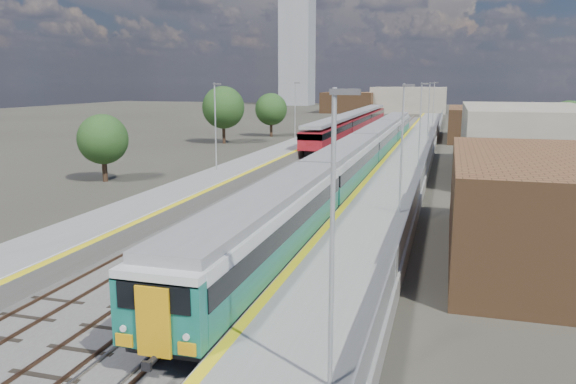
% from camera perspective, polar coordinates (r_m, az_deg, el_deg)
% --- Properties ---
extents(ground, '(320.00, 320.00, 0.00)m').
position_cam_1_polar(ground, '(62.16, 7.37, 3.11)').
color(ground, '#47443A').
rests_on(ground, ground).
extents(ballast_bed, '(10.50, 155.00, 0.06)m').
position_cam_1_polar(ballast_bed, '(64.96, 5.74, 3.52)').
color(ballast_bed, '#565451').
rests_on(ballast_bed, ground).
extents(tracks, '(8.96, 160.00, 0.17)m').
position_cam_1_polar(tracks, '(66.49, 6.51, 3.75)').
color(tracks, '#4C3323').
rests_on(tracks, ground).
extents(platform_right, '(4.70, 155.00, 8.52)m').
position_cam_1_polar(platform_right, '(63.99, 12.41, 3.65)').
color(platform_right, slate).
rests_on(platform_right, ground).
extents(platform_left, '(4.30, 155.00, 8.52)m').
position_cam_1_polar(platform_left, '(66.42, -0.04, 4.17)').
color(platform_left, slate).
rests_on(platform_left, ground).
extents(buildings, '(72.00, 185.50, 40.00)m').
position_cam_1_polar(buildings, '(151.95, 5.78, 11.93)').
color(buildings, brown).
rests_on(buildings, ground).
extents(green_train, '(2.85, 79.49, 3.14)m').
position_cam_1_polar(green_train, '(53.82, 7.71, 4.23)').
color(green_train, black).
rests_on(green_train, ground).
extents(red_train, '(2.91, 58.93, 3.67)m').
position_cam_1_polar(red_train, '(90.69, 6.70, 7.03)').
color(red_train, black).
rests_on(red_train, ground).
extents(tree_a, '(4.35, 4.35, 5.89)m').
position_cam_1_polar(tree_a, '(51.32, -18.30, 5.10)').
color(tree_a, '#382619').
rests_on(tree_a, ground).
extents(tree_b, '(5.90, 5.90, 7.99)m').
position_cam_1_polar(tree_b, '(79.53, -6.59, 8.52)').
color(tree_b, '#382619').
rests_on(tree_b, ground).
extents(tree_c, '(5.03, 5.03, 6.82)m').
position_cam_1_polar(tree_c, '(89.08, -1.73, 8.39)').
color(tree_c, '#382619').
rests_on(tree_c, ground).
extents(tree_d, '(4.79, 4.79, 6.49)m').
position_cam_1_polar(tree_d, '(72.50, 26.57, 6.42)').
color(tree_d, '#382619').
rests_on(tree_d, ground).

